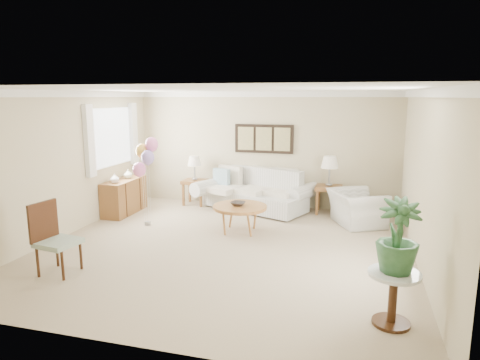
{
  "coord_description": "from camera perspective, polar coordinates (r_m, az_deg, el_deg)",
  "views": [
    {
      "loc": [
        2.03,
        -6.5,
        2.49
      ],
      "look_at": [
        0.09,
        0.6,
        1.05
      ],
      "focal_mm": 32.0,
      "sensor_mm": 36.0,
      "label": 1
    }
  ],
  "objects": [
    {
      "name": "ground_plane",
      "position": [
        7.25,
        -1.93,
        -9.02
      ],
      "size": [
        6.0,
        6.0,
        0.0
      ],
      "primitive_type": "plane",
      "color": "tan"
    },
    {
      "name": "room_shell",
      "position": [
        6.99,
        -2.65,
        3.95
      ],
      "size": [
        6.04,
        6.04,
        2.6
      ],
      "color": "#C0B79A",
      "rests_on": "ground"
    },
    {
      "name": "wall_art_triptych",
      "position": [
        9.73,
        3.21,
        5.5
      ],
      "size": [
        1.35,
        0.06,
        0.65
      ],
      "color": "black",
      "rests_on": "ground"
    },
    {
      "name": "sofa",
      "position": [
        9.56,
        2.06,
        -1.79
      ],
      "size": [
        2.82,
        1.73,
        0.92
      ],
      "color": "silver",
      "rests_on": "ground"
    },
    {
      "name": "end_table_left",
      "position": [
        10.02,
        -6.03,
        -0.52
      ],
      "size": [
        0.54,
        0.49,
        0.58
      ],
      "color": "brown",
      "rests_on": "ground"
    },
    {
      "name": "end_table_right",
      "position": [
        9.38,
        11.74,
        -1.36
      ],
      "size": [
        0.56,
        0.51,
        0.61
      ],
      "color": "brown",
      "rests_on": "ground"
    },
    {
      "name": "lamp_left",
      "position": [
        9.92,
        -6.09,
        2.43
      ],
      "size": [
        0.32,
        0.32,
        0.56
      ],
      "color": "gray",
      "rests_on": "end_table_left"
    },
    {
      "name": "lamp_right",
      "position": [
        9.27,
        11.89,
        2.22
      ],
      "size": [
        0.37,
        0.37,
        0.65
      ],
      "color": "gray",
      "rests_on": "end_table_right"
    },
    {
      "name": "coffee_table",
      "position": [
        7.93,
        -0.01,
        -3.71
      ],
      "size": [
        1.01,
        1.01,
        0.51
      ],
      "color": "olive",
      "rests_on": "ground"
    },
    {
      "name": "decor_bowl",
      "position": [
        7.93,
        -0.27,
        -3.17
      ],
      "size": [
        0.31,
        0.31,
        0.07
      ],
      "primitive_type": "imported",
      "rotation": [
        0.0,
        0.0,
        -0.16
      ],
      "color": "#312B28",
      "rests_on": "coffee_table"
    },
    {
      "name": "armchair",
      "position": [
        8.73,
        15.27,
        -3.63
      ],
      "size": [
        1.26,
        1.32,
        0.67
      ],
      "primitive_type": "imported",
      "rotation": [
        0.0,
        0.0,
        2.03
      ],
      "color": "silver",
      "rests_on": "ground"
    },
    {
      "name": "side_table",
      "position": [
        5.09,
        19.8,
        -13.07
      ],
      "size": [
        0.57,
        0.57,
        0.62
      ],
      "color": "silver",
      "rests_on": "ground"
    },
    {
      "name": "potted_plant",
      "position": [
        4.91,
        20.31,
        -7.02
      ],
      "size": [
        0.53,
        0.53,
        0.82
      ],
      "primitive_type": "imported",
      "rotation": [
        0.0,
        0.0,
        0.17
      ],
      "color": "#234F2A",
      "rests_on": "side_table"
    },
    {
      "name": "accent_chair",
      "position": [
        6.66,
        -23.63,
        -6.92
      ],
      "size": [
        0.58,
        0.58,
        1.04
      ],
      "color": "gray",
      "rests_on": "ground"
    },
    {
      "name": "credenza",
      "position": [
        9.57,
        -15.2,
        -2.13
      ],
      "size": [
        0.46,
        1.2,
        0.74
      ],
      "color": "brown",
      "rests_on": "ground"
    },
    {
      "name": "vase_white",
      "position": [
        9.16,
        -16.37,
        0.2
      ],
      "size": [
        0.21,
        0.21,
        0.19
      ],
      "primitive_type": "imported",
      "rotation": [
        0.0,
        0.0,
        -0.19
      ],
      "color": "silver",
      "rests_on": "credenza"
    },
    {
      "name": "vase_sage",
      "position": [
        9.61,
        -14.71,
        0.79
      ],
      "size": [
        0.21,
        0.21,
        0.19
      ],
      "primitive_type": "imported",
      "rotation": [
        0.0,
        0.0,
        -0.18
      ],
      "color": "beige",
      "rests_on": "credenza"
    },
    {
      "name": "balloon_cluster",
      "position": [
        8.37,
        -12.52,
        3.11
      ],
      "size": [
        0.44,
        0.43,
        1.73
      ],
      "color": "gray",
      "rests_on": "ground"
    }
  ]
}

